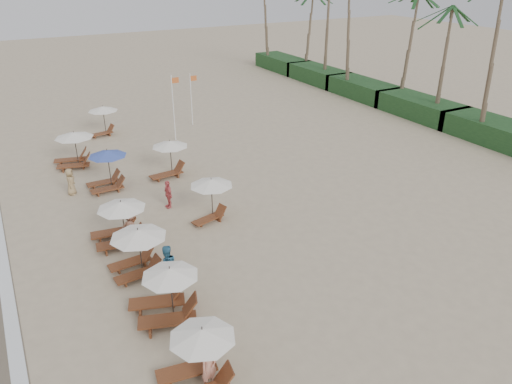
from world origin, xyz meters
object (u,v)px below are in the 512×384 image
lounger_station_0 (196,361)px  lounger_station_3 (118,224)px  inland_station_2 (102,117)px  flag_pole_near (174,105)px  beachgoer_mid_a (167,267)px  inland_station_1 (168,156)px  lounger_station_1 (164,295)px  lounger_station_4 (106,170)px  beachgoer_near (209,366)px  beachgoer_far_a (168,194)px  lounger_station_2 (135,250)px  beachgoer_far_b (70,182)px  beachgoer_mid_b (131,227)px  inland_station_0 (210,194)px  lounger_station_5 (72,149)px

lounger_station_0 → lounger_station_3: 9.95m
inland_station_2 → flag_pole_near: (4.48, -3.71, 1.23)m
inland_station_2 → beachgoer_mid_a: bearing=-96.1°
inland_station_1 → lounger_station_1: bearing=-110.4°
lounger_station_0 → lounger_station_4: (1.10, 16.31, 0.14)m
beachgoer_near → lounger_station_1: bearing=70.9°
lounger_station_1 → lounger_station_4: size_ratio=1.09×
lounger_station_4 → flag_pole_near: flag_pole_near is taller
lounger_station_0 → lounger_station_3: bearing=89.2°
lounger_station_4 → beachgoer_far_a: 4.65m
lounger_station_2 → beachgoer_far_b: lounger_station_2 is taller
lounger_station_2 → beachgoer_mid_b: (0.51, 2.58, -0.30)m
beachgoer_near → inland_station_0: bearing=45.3°
inland_station_2 → beachgoer_far_b: size_ratio=1.64×
beachgoer_near → inland_station_2: bearing=63.5°
lounger_station_1 → beachgoer_far_a: bearing=69.6°
lounger_station_2 → lounger_station_4: size_ratio=1.05×
lounger_station_1 → lounger_station_2: bearing=91.8°
lounger_station_4 → beachgoer_far_b: (-1.99, 0.27, -0.40)m
lounger_station_0 → beachgoer_far_b: 16.61m
inland_station_1 → beachgoer_far_b: 5.84m
lounger_station_0 → inland_station_2: 26.49m
beachgoer_far_b → inland_station_2: bearing=-0.6°
lounger_station_0 → beachgoer_far_a: bearing=74.3°
inland_station_1 → beachgoer_near: size_ratio=1.65×
inland_station_1 → beachgoer_near: 17.12m
beachgoer_far_b → flag_pole_near: bearing=-32.8°
lounger_station_0 → flag_pole_near: bearing=71.2°
lounger_station_3 → inland_station_1: 7.98m
lounger_station_3 → inland_station_1: (4.79, 6.37, 0.31)m
lounger_station_3 → beachgoer_near: 10.12m
beachgoer_mid_b → lounger_station_1: bearing=131.3°
inland_station_0 → beachgoer_mid_a: (-3.91, -4.40, -0.54)m
beachgoer_far_a → flag_pole_near: bearing=155.8°
lounger_station_2 → lounger_station_5: bearing=90.5°
lounger_station_0 → beachgoer_near: lounger_station_0 is taller
lounger_station_5 → beachgoer_far_b: (-0.93, -4.36, -0.37)m
inland_station_0 → beachgoer_mid_b: bearing=-176.8°
lounger_station_5 → lounger_station_0: bearing=-90.1°
lounger_station_4 → lounger_station_2: bearing=-95.8°
lounger_station_1 → beachgoer_near: 3.93m
lounger_station_4 → beachgoer_far_b: bearing=172.1°
flag_pole_near → inland_station_2: bearing=140.3°
lounger_station_0 → lounger_station_3: size_ratio=0.93×
lounger_station_3 → inland_station_0: (4.76, -0.05, 0.49)m
lounger_station_2 → beachgoer_mid_a: lounger_station_2 is taller
inland_station_1 → inland_station_2: bearing=99.8°
flag_pole_near → beachgoer_far_b: bearing=-145.0°
beachgoer_mid_b → flag_pole_near: size_ratio=0.34×
lounger_station_2 → lounger_station_3: lounger_station_3 is taller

